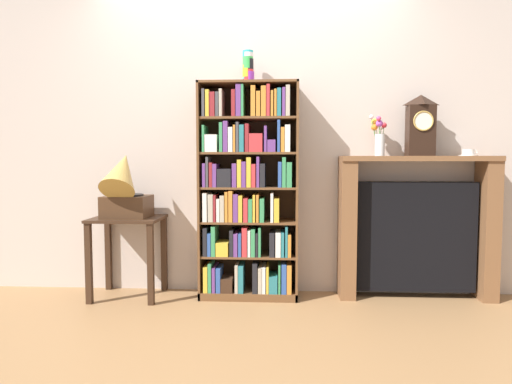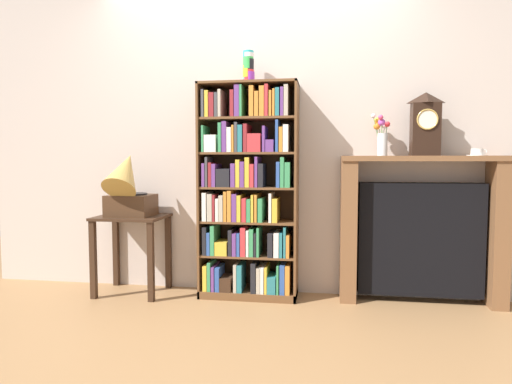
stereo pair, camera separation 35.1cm
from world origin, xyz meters
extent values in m
cube|color=#997047|center=(0.00, 0.00, -0.01)|extent=(8.03, 6.40, 0.02)
cube|color=beige|center=(0.18, 0.29, 1.30)|extent=(5.03, 0.08, 2.60)
cube|color=brown|center=(-0.38, 0.10, 0.84)|extent=(0.02, 0.32, 1.69)
cube|color=brown|center=(0.38, 0.10, 0.84)|extent=(0.02, 0.32, 1.69)
cube|color=#4C311C|center=(0.00, 0.25, 0.84)|extent=(0.77, 0.01, 1.69)
cube|color=brown|center=(0.00, 0.10, 1.68)|extent=(0.77, 0.32, 0.02)
cube|color=brown|center=(0.00, 0.10, 0.03)|extent=(0.77, 0.32, 0.06)
cube|color=gold|center=(-0.33, 0.06, 0.16)|extent=(0.03, 0.23, 0.20)
cube|color=#388E56|center=(-0.30, 0.05, 0.17)|extent=(0.03, 0.21, 0.23)
cube|color=#663884|center=(-0.27, 0.07, 0.16)|extent=(0.02, 0.24, 0.19)
cube|color=#2D519E|center=(-0.23, 0.05, 0.15)|extent=(0.03, 0.21, 0.19)
cube|color=#382316|center=(-0.16, 0.04, 0.12)|extent=(0.09, 0.19, 0.11)
cube|color=#B2A893|center=(-0.09, 0.05, 0.17)|extent=(0.02, 0.21, 0.22)
cube|color=teal|center=(-0.05, 0.06, 0.17)|extent=(0.04, 0.21, 0.21)
cube|color=black|center=(0.06, 0.07, 0.18)|extent=(0.04, 0.25, 0.23)
cube|color=#B2A893|center=(0.09, 0.06, 0.16)|extent=(0.03, 0.23, 0.20)
cube|color=white|center=(0.12, 0.07, 0.16)|extent=(0.03, 0.25, 0.20)
cube|color=gold|center=(0.15, 0.06, 0.16)|extent=(0.02, 0.23, 0.20)
cube|color=teal|center=(0.20, 0.05, 0.13)|extent=(0.07, 0.21, 0.13)
cube|color=#388E56|center=(0.24, 0.05, 0.17)|extent=(0.02, 0.21, 0.22)
cube|color=#2D519E|center=(0.28, 0.07, 0.17)|extent=(0.04, 0.24, 0.23)
cube|color=orange|center=(0.32, 0.08, 0.17)|extent=(0.04, 0.27, 0.22)
cube|color=brown|center=(0.00, 0.10, 0.34)|extent=(0.73, 0.30, 0.02)
cube|color=black|center=(-0.33, 0.07, 0.46)|extent=(0.03, 0.24, 0.22)
cube|color=#2D519E|center=(-0.30, 0.07, 0.44)|extent=(0.03, 0.24, 0.18)
cube|color=#388E56|center=(-0.27, 0.07, 0.46)|extent=(0.03, 0.23, 0.23)
cube|color=gold|center=(-0.20, 0.04, 0.40)|extent=(0.10, 0.19, 0.11)
cube|color=black|center=(-0.13, 0.07, 0.45)|extent=(0.03, 0.25, 0.20)
cube|color=#663884|center=(-0.09, 0.07, 0.43)|extent=(0.03, 0.24, 0.18)
cube|color=#2D519E|center=(-0.06, 0.06, 0.43)|extent=(0.02, 0.22, 0.18)
cube|color=#C63338|center=(-0.02, 0.06, 0.46)|extent=(0.04, 0.23, 0.22)
cube|color=white|center=(0.01, 0.08, 0.45)|extent=(0.02, 0.26, 0.20)
cube|color=#388E56|center=(0.04, 0.05, 0.45)|extent=(0.03, 0.21, 0.21)
cube|color=black|center=(0.07, 0.07, 0.44)|extent=(0.02, 0.24, 0.18)
cube|color=#388E56|center=(0.09, 0.06, 0.46)|extent=(0.02, 0.21, 0.22)
cube|color=black|center=(0.19, 0.07, 0.44)|extent=(0.04, 0.23, 0.18)
cube|color=white|center=(0.23, 0.08, 0.44)|extent=(0.04, 0.26, 0.19)
cube|color=teal|center=(0.27, 0.06, 0.44)|extent=(0.02, 0.22, 0.19)
cube|color=teal|center=(0.30, 0.08, 0.46)|extent=(0.02, 0.26, 0.23)
cube|color=orange|center=(0.32, 0.08, 0.43)|extent=(0.02, 0.27, 0.18)
cube|color=brown|center=(0.00, 0.10, 0.61)|extent=(0.73, 0.30, 0.02)
cube|color=white|center=(-0.33, 0.08, 0.73)|extent=(0.03, 0.26, 0.22)
cube|color=#B2A893|center=(-0.29, 0.08, 0.72)|extent=(0.04, 0.27, 0.21)
cube|color=maroon|center=(-0.25, 0.06, 0.72)|extent=(0.02, 0.22, 0.21)
cube|color=white|center=(-0.23, 0.07, 0.70)|extent=(0.02, 0.24, 0.18)
cube|color=#B2A893|center=(-0.20, 0.07, 0.72)|extent=(0.03, 0.24, 0.20)
cube|color=orange|center=(-0.16, 0.08, 0.73)|extent=(0.02, 0.27, 0.23)
cube|color=orange|center=(-0.13, 0.06, 0.73)|extent=(0.03, 0.22, 0.24)
cube|color=#663884|center=(-0.09, 0.08, 0.72)|extent=(0.04, 0.25, 0.21)
cube|color=gold|center=(-0.06, 0.06, 0.72)|extent=(0.03, 0.23, 0.20)
cube|color=#C63338|center=(-0.02, 0.06, 0.71)|extent=(0.03, 0.23, 0.18)
cube|color=#388E56|center=(0.02, 0.08, 0.70)|extent=(0.03, 0.27, 0.18)
cube|color=gold|center=(0.05, 0.08, 0.72)|extent=(0.02, 0.26, 0.21)
cube|color=orange|center=(0.08, 0.08, 0.72)|extent=(0.02, 0.26, 0.21)
cube|color=#388E56|center=(0.11, 0.08, 0.71)|extent=(0.03, 0.26, 0.18)
cube|color=white|center=(0.19, 0.07, 0.73)|extent=(0.02, 0.23, 0.22)
cube|color=gold|center=(0.22, 0.07, 0.71)|extent=(0.04, 0.24, 0.18)
cube|color=brown|center=(0.00, 0.10, 0.87)|extent=(0.73, 0.30, 0.02)
cube|color=#663884|center=(-0.33, 0.05, 0.97)|extent=(0.02, 0.21, 0.18)
cube|color=#424247|center=(-0.31, 0.05, 1.00)|extent=(0.02, 0.21, 0.23)
cube|color=maroon|center=(-0.28, 0.06, 0.98)|extent=(0.02, 0.21, 0.19)
cube|color=#663884|center=(-0.25, 0.06, 0.97)|extent=(0.03, 0.23, 0.18)
cube|color=black|center=(-0.18, 0.07, 0.95)|extent=(0.11, 0.24, 0.14)
cube|color=#663884|center=(-0.10, 0.06, 0.97)|extent=(0.03, 0.23, 0.18)
cube|color=gold|center=(-0.06, 0.08, 0.99)|extent=(0.03, 0.27, 0.21)
cube|color=#663884|center=(-0.03, 0.08, 0.98)|extent=(0.03, 0.26, 0.20)
cube|color=gold|center=(0.01, 0.07, 1.00)|extent=(0.03, 0.23, 0.23)
cube|color=#C63338|center=(0.04, 0.07, 0.97)|extent=(0.03, 0.23, 0.18)
cube|color=#663884|center=(0.08, 0.07, 1.00)|extent=(0.02, 0.24, 0.23)
cube|color=black|center=(0.11, 0.06, 0.97)|extent=(0.04, 0.21, 0.18)
cube|color=#2D519E|center=(0.24, 0.06, 0.98)|extent=(0.03, 0.22, 0.19)
cube|color=#388E56|center=(0.28, 0.07, 1.00)|extent=(0.03, 0.25, 0.23)
cube|color=#388E56|center=(0.32, 0.06, 0.98)|extent=(0.04, 0.21, 0.19)
cube|color=brown|center=(0.00, 0.10, 1.14)|extent=(0.73, 0.30, 0.02)
cube|color=#388E56|center=(-0.34, 0.05, 1.25)|extent=(0.02, 0.21, 0.20)
cube|color=white|center=(-0.28, 0.07, 1.22)|extent=(0.09, 0.25, 0.13)
cube|color=#388E56|center=(-0.20, 0.08, 1.26)|extent=(0.02, 0.26, 0.22)
cube|color=#663884|center=(-0.17, 0.07, 1.27)|extent=(0.03, 0.25, 0.23)
cube|color=white|center=(-0.13, 0.06, 1.24)|extent=(0.03, 0.23, 0.19)
cube|color=orange|center=(-0.10, 0.07, 1.25)|extent=(0.02, 0.24, 0.20)
cube|color=#424247|center=(-0.08, 0.07, 1.26)|extent=(0.02, 0.24, 0.23)
cube|color=teal|center=(-0.04, 0.08, 1.25)|extent=(0.03, 0.25, 0.21)
cube|color=maroon|center=(-0.01, 0.07, 1.26)|extent=(0.03, 0.24, 0.21)
cube|color=#C63338|center=(0.06, 0.06, 1.22)|extent=(0.10, 0.22, 0.14)
cube|color=#663884|center=(0.14, 0.06, 1.25)|extent=(0.02, 0.21, 0.20)
cube|color=#663884|center=(0.18, 0.07, 1.20)|extent=(0.06, 0.24, 0.09)
cube|color=#2D519E|center=(0.24, 0.06, 1.27)|extent=(0.02, 0.23, 0.24)
cube|color=orange|center=(0.27, 0.08, 1.24)|extent=(0.03, 0.26, 0.19)
cube|color=white|center=(0.30, 0.08, 1.25)|extent=(0.04, 0.27, 0.20)
cube|color=brown|center=(0.00, 0.10, 1.41)|extent=(0.73, 0.30, 0.02)
cube|color=#424247|center=(-0.34, 0.08, 1.52)|extent=(0.02, 0.27, 0.21)
cube|color=gold|center=(-0.30, 0.05, 1.52)|extent=(0.03, 0.21, 0.20)
cube|color=maroon|center=(-0.27, 0.05, 1.51)|extent=(0.04, 0.21, 0.18)
cube|color=#424247|center=(-0.23, 0.05, 1.51)|extent=(0.02, 0.21, 0.18)
cube|color=#B2A893|center=(-0.20, 0.06, 1.52)|extent=(0.02, 0.22, 0.21)
cube|color=maroon|center=(-0.11, 0.09, 1.52)|extent=(0.03, 0.27, 0.20)
cube|color=#663884|center=(-0.07, 0.06, 1.54)|extent=(0.04, 0.22, 0.24)
cube|color=#388E56|center=(-0.04, 0.06, 1.54)|extent=(0.02, 0.22, 0.24)
cube|color=orange|center=(0.04, 0.07, 1.53)|extent=(0.03, 0.23, 0.23)
cube|color=orange|center=(0.08, 0.07, 1.51)|extent=(0.03, 0.25, 0.19)
cube|color=orange|center=(0.12, 0.07, 1.53)|extent=(0.04, 0.23, 0.22)
cube|color=#C63338|center=(0.16, 0.07, 1.54)|extent=(0.02, 0.24, 0.24)
cube|color=orange|center=(0.18, 0.08, 1.51)|extent=(0.02, 0.26, 0.19)
cube|color=orange|center=(0.21, 0.08, 1.52)|extent=(0.02, 0.27, 0.20)
cube|color=teal|center=(0.24, 0.05, 1.52)|extent=(0.03, 0.21, 0.21)
cube|color=#663884|center=(0.27, 0.07, 1.52)|extent=(0.02, 0.24, 0.21)
cube|color=#B2A893|center=(0.30, 0.07, 1.53)|extent=(0.03, 0.24, 0.23)
cylinder|color=purple|center=(0.00, 0.12, 1.73)|extent=(0.08, 0.08, 0.09)
cylinder|color=red|center=(-0.01, 0.12, 1.75)|extent=(0.08, 0.08, 0.09)
cylinder|color=#28B2B7|center=(-0.01, 0.12, 1.76)|extent=(0.08, 0.08, 0.09)
cylinder|color=yellow|center=(-0.01, 0.12, 1.78)|extent=(0.08, 0.08, 0.09)
cylinder|color=white|center=(-0.01, 0.12, 1.80)|extent=(0.08, 0.08, 0.09)
cylinder|color=black|center=(-0.01, 0.12, 1.81)|extent=(0.08, 0.08, 0.09)
cylinder|color=black|center=(-0.01, 0.12, 1.83)|extent=(0.08, 0.08, 0.09)
cylinder|color=green|center=(-0.01, 0.12, 1.85)|extent=(0.08, 0.08, 0.09)
cylinder|color=white|center=(-0.01, 0.12, 1.86)|extent=(0.08, 0.08, 0.09)
cylinder|color=white|center=(-0.01, 0.12, 1.88)|extent=(0.08, 0.08, 0.09)
cylinder|color=#28B2B7|center=(-0.01, 0.12, 1.89)|extent=(0.08, 0.08, 0.09)
cube|color=#382316|center=(-0.96, 0.03, 0.63)|extent=(0.54, 0.45, 0.02)
cube|color=#382316|center=(-1.20, -0.16, 0.31)|extent=(0.04, 0.04, 0.62)
cube|color=#382316|center=(-0.72, -0.16, 0.31)|extent=(0.04, 0.04, 0.62)
cube|color=#382316|center=(-1.20, 0.22, 0.31)|extent=(0.04, 0.04, 0.62)
cube|color=#382316|center=(-0.72, 0.22, 0.31)|extent=(0.04, 0.04, 0.62)
cube|color=#472D1C|center=(-0.96, 0.03, 0.72)|extent=(0.35, 0.30, 0.17)
cylinder|color=black|center=(-0.96, 0.03, 0.82)|extent=(0.26, 0.26, 0.01)
cylinder|color=#B79347|center=(-0.96, -0.02, 0.84)|extent=(0.03, 0.03, 0.06)
cone|color=#B79347|center=(-0.96, -0.08, 1.00)|extent=(0.27, 0.42, 0.43)
cube|color=brown|center=(1.32, 0.12, 1.10)|extent=(1.20, 0.26, 0.04)
cube|color=brown|center=(0.78, 0.12, 0.54)|extent=(0.12, 0.23, 1.08)
cube|color=brown|center=(1.86, 0.12, 0.54)|extent=(0.12, 0.23, 1.08)
cube|color=black|center=(1.32, 0.16, 0.49)|extent=(0.92, 0.13, 0.86)
cube|color=black|center=(1.33, 0.12, 1.32)|extent=(0.20, 0.13, 0.39)
pyramid|color=black|center=(1.33, 0.12, 1.55)|extent=(0.20, 0.13, 0.08)
cylinder|color=silver|center=(1.33, 0.06, 1.39)|extent=(0.14, 0.01, 0.14)
torus|color=#B79347|center=(1.33, 0.05, 1.39)|extent=(0.15, 0.01, 0.15)
cylinder|color=silver|center=(1.02, 0.12, 1.21)|extent=(0.07, 0.07, 0.17)
cylinder|color=#4C753D|center=(0.99, 0.14, 1.24)|extent=(0.03, 0.01, 0.21)
sphere|color=orange|center=(0.98, 0.14, 1.34)|extent=(0.05, 0.05, 0.05)
cylinder|color=#4C753D|center=(1.01, 0.15, 1.26)|extent=(0.05, 0.03, 0.25)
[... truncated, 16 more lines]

